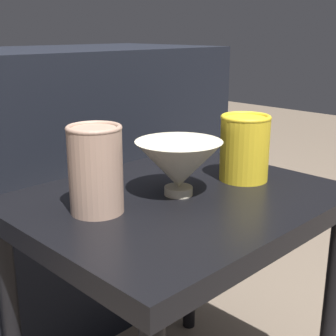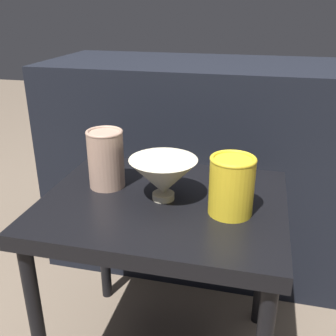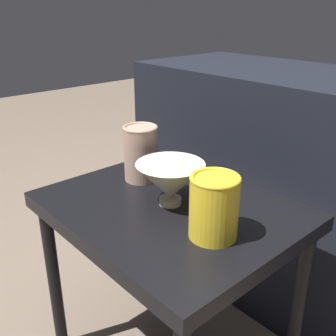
# 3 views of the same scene
# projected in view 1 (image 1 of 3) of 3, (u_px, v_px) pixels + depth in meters

# --- Properties ---
(table) EXTENTS (0.62, 0.50, 0.54)m
(table) POSITION_uv_depth(u_px,v_px,m) (178.00, 226.00, 0.95)
(table) COLOR black
(table) RESTS_ON ground_plane
(couch_backdrop) EXTENTS (1.15, 0.50, 0.81)m
(couch_backdrop) POSITION_uv_depth(u_px,v_px,m) (35.00, 192.00, 1.36)
(couch_backdrop) COLOR black
(couch_backdrop) RESTS_ON ground_plane
(bowl) EXTENTS (0.17, 0.17, 0.11)m
(bowl) POSITION_uv_depth(u_px,v_px,m) (177.00, 165.00, 0.91)
(bowl) COLOR beige
(bowl) RESTS_ON table
(vase_textured_left) EXTENTS (0.10, 0.10, 0.16)m
(vase_textured_left) POSITION_uv_depth(u_px,v_px,m) (96.00, 168.00, 0.82)
(vase_textured_left) COLOR tan
(vase_textured_left) RESTS_ON table
(vase_colorful_right) EXTENTS (0.11, 0.11, 0.14)m
(vase_colorful_right) POSITION_uv_depth(u_px,v_px,m) (245.00, 147.00, 1.00)
(vase_colorful_right) COLOR gold
(vase_colorful_right) RESTS_ON table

